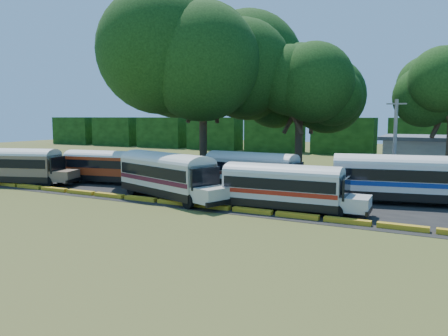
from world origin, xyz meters
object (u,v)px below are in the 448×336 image
at_px(bus_beige, 16,164).
at_px(tree_west, 203,58).
at_px(bus_white_red, 285,185).
at_px(bus_cream_west, 168,173).
at_px(bus_red, 108,165).

height_order(bus_beige, tree_west, tree_west).
bearing_deg(tree_west, bus_white_red, -43.50).
height_order(bus_cream_west, bus_white_red, bus_cream_west).
distance_m(bus_beige, bus_cream_west, 16.23).
bearing_deg(tree_west, bus_beige, -130.40).
relative_size(bus_white_red, tree_west, 0.53).
relative_size(bus_beige, bus_red, 1.09).
xyz_separation_m(bus_red, bus_white_red, (18.64, -3.80, -0.00)).
bearing_deg(bus_red, tree_west, 53.54).
bearing_deg(bus_white_red, tree_west, 134.08).
xyz_separation_m(bus_white_red, tree_west, (-13.82, 13.12, 10.48)).
bearing_deg(bus_beige, bus_cream_west, -15.14).
relative_size(bus_cream_west, bus_white_red, 1.15).
xyz_separation_m(bus_red, bus_cream_west, (9.35, -3.78, 0.22)).
height_order(bus_beige, bus_white_red, bus_beige).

